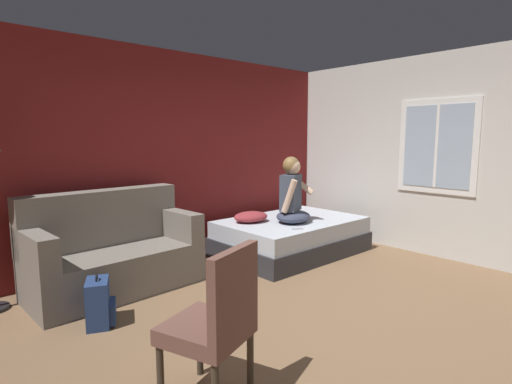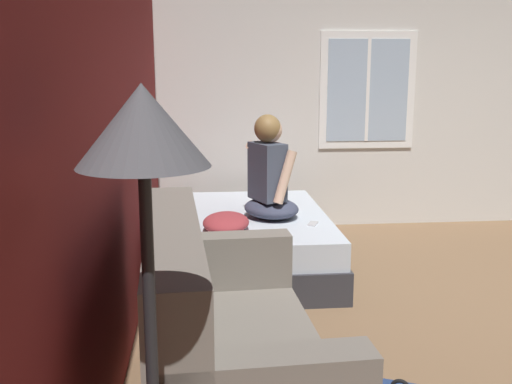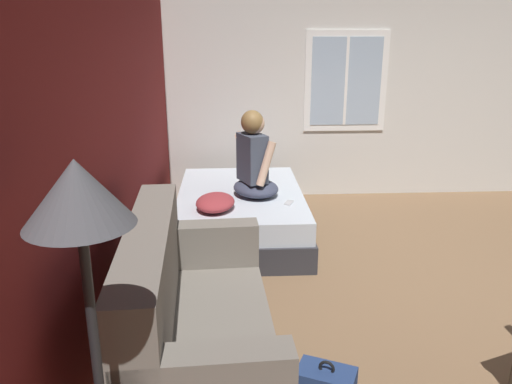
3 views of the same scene
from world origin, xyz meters
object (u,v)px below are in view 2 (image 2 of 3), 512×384
(cell_phone, at_px, (313,224))
(floor_lamp, at_px, (145,185))
(bed, at_px, (252,241))
(person_seated, at_px, (270,176))
(throw_pillow, at_px, (226,222))
(couch, at_px, (223,352))

(cell_phone, height_order, floor_lamp, floor_lamp)
(bed, bearing_deg, person_seated, -135.19)
(bed, distance_m, throw_pillow, 0.66)
(couch, xyz_separation_m, throw_pillow, (1.85, -0.10, 0.16))
(throw_pillow, relative_size, cell_phone, 3.33)
(couch, bearing_deg, throw_pillow, -3.11)
(person_seated, height_order, floor_lamp, floor_lamp)
(throw_pillow, height_order, cell_phone, throw_pillow)
(person_seated, relative_size, floor_lamp, 0.51)
(throw_pillow, distance_m, cell_phone, 0.73)
(person_seated, distance_m, floor_lamp, 3.44)
(bed, xyz_separation_m, person_seated, (-0.14, -0.14, 0.60))
(cell_phone, distance_m, floor_lamp, 3.37)
(person_seated, bearing_deg, floor_lamp, 167.59)
(person_seated, bearing_deg, cell_phone, -127.67)
(bed, relative_size, couch, 1.14)
(bed, bearing_deg, throw_pillow, 155.07)
(bed, relative_size, throw_pillow, 4.13)
(person_seated, bearing_deg, throw_pillow, 135.32)
(couch, distance_m, cell_phone, 2.15)
(bed, relative_size, cell_phone, 13.75)
(cell_phone, bearing_deg, throw_pillow, 33.44)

